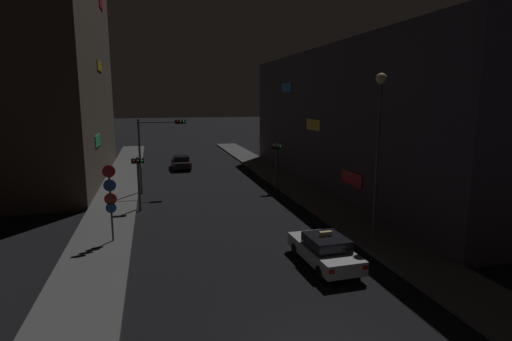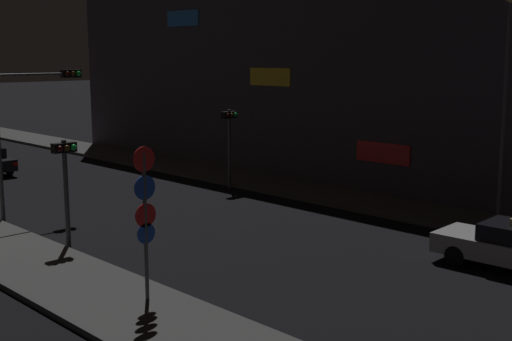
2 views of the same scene
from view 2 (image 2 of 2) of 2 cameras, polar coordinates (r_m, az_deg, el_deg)
sidewalk_right at (r=37.17m, az=-5.62°, el=0.13°), size 3.11×56.73×0.17m
building_facade_right at (r=37.84m, az=6.34°, el=8.83°), size 9.62×35.04×11.40m
traffic_light_overhead at (r=27.39m, az=-18.88°, el=4.76°), size 3.65×0.42×5.85m
traffic_light_left_kerb at (r=22.58m, az=-16.00°, el=-0.04°), size 0.80×0.42×3.63m
traffic_light_right_kerb at (r=31.73m, az=-2.28°, el=3.29°), size 0.80×0.42×3.79m
sign_pole_left at (r=16.88m, az=-9.47°, el=-3.42°), size 0.63×0.10×3.95m
street_lamp_near_block at (r=24.87m, az=20.73°, el=8.38°), size 0.54×0.54×8.45m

